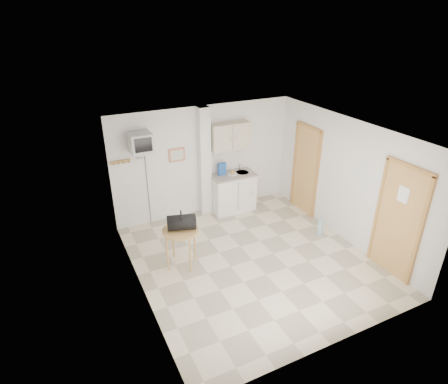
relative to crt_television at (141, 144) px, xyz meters
name	(u,v)px	position (x,y,z in m)	size (l,w,h in m)	color
ground	(252,260)	(1.45, -2.02, -1.94)	(4.50, 4.50, 0.00)	beige
room_envelope	(264,183)	(1.69, -1.93, -0.40)	(4.24, 4.54, 2.55)	white
kitchenette	(232,178)	(2.02, -0.02, -1.13)	(1.03, 0.58, 2.10)	white
crt_television	(141,144)	(0.00, 0.00, 0.00)	(0.44, 0.45, 2.15)	slate
round_table	(181,234)	(0.20, -1.56, -1.28)	(0.67, 0.67, 0.75)	tan
duffel_bag	(181,222)	(0.23, -1.55, -1.04)	(0.57, 0.41, 0.38)	black
water_bottle	(320,227)	(3.20, -1.84, -1.77)	(0.12, 0.12, 0.37)	#96B7C7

